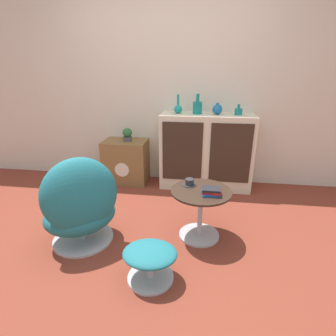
{
  "coord_description": "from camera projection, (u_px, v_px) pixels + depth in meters",
  "views": [
    {
      "loc": [
        0.49,
        -1.87,
        1.49
      ],
      "look_at": [
        0.15,
        0.56,
        0.55
      ],
      "focal_mm": 28.0,
      "sensor_mm": 36.0,
      "label": 1
    }
  ],
  "objects": [
    {
      "name": "ground_plane",
      "position": [
        142.0,
        247.0,
        2.32
      ],
      "size": [
        12.0,
        12.0,
        0.0
      ],
      "primitive_type": "plane",
      "color": "brown"
    },
    {
      "name": "wall_back",
      "position": [
        168.0,
        84.0,
        3.36
      ],
      "size": [
        6.4,
        0.06,
        2.6
      ],
      "color": "beige",
      "rests_on": "ground_plane"
    },
    {
      "name": "sideboard",
      "position": [
        206.0,
        152.0,
        3.37
      ],
      "size": [
        1.16,
        0.42,
        0.96
      ],
      "color": "beige",
      "rests_on": "ground_plane"
    },
    {
      "name": "tv_console",
      "position": [
        126.0,
        161.0,
        3.58
      ],
      "size": [
        0.58,
        0.41,
        0.58
      ],
      "color": "brown",
      "rests_on": "ground_plane"
    },
    {
      "name": "egg_chair",
      "position": [
        80.0,
        206.0,
        2.25
      ],
      "size": [
        0.85,
        0.84,
        0.84
      ],
      "color": "#B7B7BC",
      "rests_on": "ground_plane"
    },
    {
      "name": "ottoman",
      "position": [
        150.0,
        258.0,
        1.91
      ],
      "size": [
        0.4,
        0.35,
        0.27
      ],
      "color": "#B7B7BC",
      "rests_on": "ground_plane"
    },
    {
      "name": "coffee_table",
      "position": [
        200.0,
        208.0,
        2.38
      ],
      "size": [
        0.54,
        0.54,
        0.48
      ],
      "color": "#B7B7BC",
      "rests_on": "ground_plane"
    },
    {
      "name": "vase_leftmost",
      "position": [
        178.0,
        108.0,
        3.23
      ],
      "size": [
        0.1,
        0.1,
        0.23
      ],
      "color": "teal",
      "rests_on": "sideboard"
    },
    {
      "name": "vase_inner_left",
      "position": [
        197.0,
        107.0,
        3.19
      ],
      "size": [
        0.11,
        0.11,
        0.24
      ],
      "color": "#147A75",
      "rests_on": "sideboard"
    },
    {
      "name": "vase_inner_right",
      "position": [
        217.0,
        109.0,
        3.17
      ],
      "size": [
        0.12,
        0.12,
        0.14
      ],
      "color": "#196699",
      "rests_on": "sideboard"
    },
    {
      "name": "vase_rightmost",
      "position": [
        238.0,
        111.0,
        3.14
      ],
      "size": [
        0.09,
        0.09,
        0.12
      ],
      "color": "#147A75",
      "rests_on": "sideboard"
    },
    {
      "name": "potted_plant",
      "position": [
        127.0,
        134.0,
        3.44
      ],
      "size": [
        0.12,
        0.12,
        0.17
      ],
      "color": "#4C4C51",
      "rests_on": "tv_console"
    },
    {
      "name": "teacup",
      "position": [
        190.0,
        183.0,
        2.41
      ],
      "size": [
        0.13,
        0.13,
        0.06
      ],
      "color": "#2D2D33",
      "rests_on": "coffee_table"
    },
    {
      "name": "book_stack",
      "position": [
        211.0,
        191.0,
        2.23
      ],
      "size": [
        0.17,
        0.14,
        0.06
      ],
      "color": "#1E478C",
      "rests_on": "coffee_table"
    }
  ]
}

